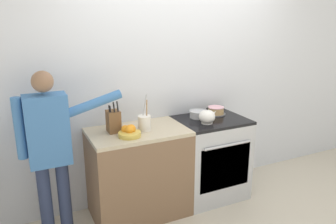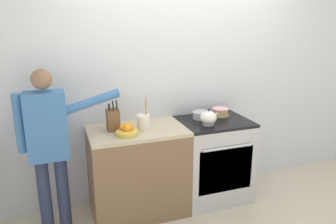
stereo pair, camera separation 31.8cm
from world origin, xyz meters
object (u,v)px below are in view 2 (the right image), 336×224
at_px(layer_cake, 220,112).
at_px(knife_block, 113,119).
at_px(tea_kettle, 209,118).
at_px(utensil_crock, 144,122).
at_px(fruit_bowl, 127,130).
at_px(mixing_bowl, 201,115).
at_px(stove_range, 213,159).
at_px(person_baker, 49,140).

distance_m(layer_cake, knife_block, 1.19).
bearing_deg(layer_cake, knife_block, -176.95).
xyz_separation_m(tea_kettle, utensil_crock, (-0.65, 0.07, 0.01)).
height_order(tea_kettle, fruit_bowl, tea_kettle).
xyz_separation_m(tea_kettle, mixing_bowl, (0.02, 0.21, -0.03)).
bearing_deg(fruit_bowl, tea_kettle, 0.94).
bearing_deg(stove_range, person_baker, -178.41).
relative_size(knife_block, person_baker, 0.20).
bearing_deg(layer_cake, mixing_bowl, -176.05).
distance_m(knife_block, person_baker, 0.60).
relative_size(tea_kettle, utensil_crock, 0.59).
bearing_deg(stove_range, knife_block, 176.84).
xyz_separation_m(layer_cake, utensil_crock, (-0.91, -0.15, 0.03)).
bearing_deg(utensil_crock, stove_range, 2.04).
height_order(mixing_bowl, knife_block, knife_block).
relative_size(tea_kettle, fruit_bowl, 0.99).
relative_size(stove_range, layer_cake, 4.11).
bearing_deg(tea_kettle, stove_range, 40.23).
bearing_deg(tea_kettle, fruit_bowl, -179.06).
height_order(mixing_bowl, person_baker, person_baker).
xyz_separation_m(fruit_bowl, person_baker, (-0.68, 0.07, -0.03)).
height_order(stove_range, fruit_bowl, fruit_bowl).
bearing_deg(layer_cake, fruit_bowl, -167.72).
bearing_deg(mixing_bowl, stove_range, -46.54).
height_order(fruit_bowl, person_baker, person_baker).
relative_size(layer_cake, tea_kettle, 1.06).
height_order(knife_block, utensil_crock, utensil_crock).
height_order(stove_range, mixing_bowl, mixing_bowl).
bearing_deg(person_baker, stove_range, 2.66).
distance_m(layer_cake, person_baker, 1.78).
xyz_separation_m(mixing_bowl, knife_block, (-0.95, -0.05, 0.07)).
xyz_separation_m(stove_range, utensil_crock, (-0.77, -0.03, 0.52)).
relative_size(fruit_bowl, person_baker, 0.13).
bearing_deg(layer_cake, stove_range, -137.93).
xyz_separation_m(layer_cake, tea_kettle, (-0.26, -0.22, 0.03)).
distance_m(fruit_bowl, person_baker, 0.68).
bearing_deg(tea_kettle, mixing_bowl, 84.09).
xyz_separation_m(stove_range, tea_kettle, (-0.12, -0.10, 0.52)).
bearing_deg(fruit_bowl, mixing_bowl, 14.48).
relative_size(stove_range, knife_block, 2.97).
bearing_deg(knife_block, utensil_crock, -17.20).
xyz_separation_m(tea_kettle, fruit_bowl, (-0.83, -0.01, -0.03)).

